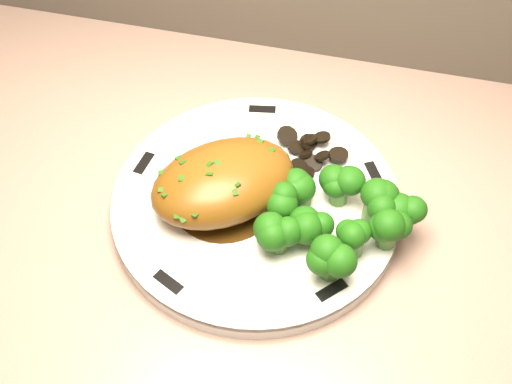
% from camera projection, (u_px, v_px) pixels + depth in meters
% --- Properties ---
extents(counter, '(1.96, 0.65, 0.97)m').
position_uv_depth(counter, '(96.00, 360.00, 1.01)').
color(counter, '#4D3B23').
rests_on(counter, ground).
extents(plate, '(0.39, 0.39, 0.02)m').
position_uv_depth(plate, '(256.00, 204.00, 0.67)').
color(plate, silver).
rests_on(plate, counter).
extents(rim_accent_0, '(0.02, 0.03, 0.00)m').
position_uv_depth(rim_accent_0, '(374.00, 173.00, 0.68)').
color(rim_accent_0, black).
rests_on(rim_accent_0, plate).
extents(rim_accent_1, '(0.03, 0.02, 0.00)m').
position_uv_depth(rim_accent_1, '(262.00, 110.00, 0.74)').
color(rim_accent_1, black).
rests_on(rim_accent_1, plate).
extents(rim_accent_2, '(0.01, 0.03, 0.00)m').
position_uv_depth(rim_accent_2, '(144.00, 163.00, 0.69)').
color(rim_accent_2, black).
rests_on(rim_accent_2, plate).
extents(rim_accent_3, '(0.03, 0.02, 0.00)m').
position_uv_depth(rim_accent_3, '(168.00, 282.00, 0.60)').
color(rim_accent_3, black).
rests_on(rim_accent_3, plate).
extents(rim_accent_4, '(0.03, 0.03, 0.00)m').
position_uv_depth(rim_accent_4, '(332.00, 290.00, 0.59)').
color(rim_accent_4, black).
rests_on(rim_accent_4, plate).
extents(gravy_pool, '(0.11, 0.11, 0.00)m').
position_uv_depth(gravy_pool, '(224.00, 200.00, 0.66)').
color(gravy_pool, '#3A230A').
rests_on(gravy_pool, plate).
extents(chicken_breast, '(0.18, 0.17, 0.06)m').
position_uv_depth(chicken_breast, '(229.00, 183.00, 0.63)').
color(chicken_breast, brown).
rests_on(chicken_breast, plate).
extents(mushroom_pile, '(0.09, 0.07, 0.03)m').
position_uv_depth(mushroom_pile, '(293.00, 159.00, 0.68)').
color(mushroom_pile, black).
rests_on(mushroom_pile, plate).
extents(broccoli_florets, '(0.15, 0.12, 0.04)m').
position_uv_depth(broccoli_florets, '(336.00, 216.00, 0.61)').
color(broccoli_florets, '#4E7E35').
rests_on(broccoli_florets, plate).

